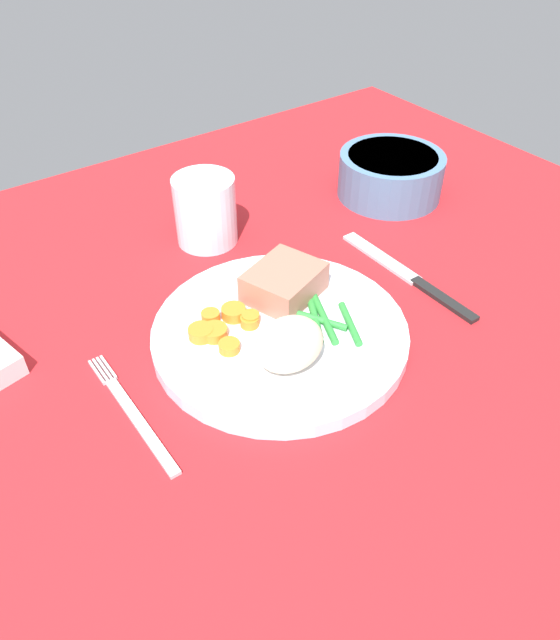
{
  "coord_description": "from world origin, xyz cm",
  "views": [
    {
      "loc": [
        -23.68,
        -40.1,
        43.55
      ],
      "look_at": [
        2.87,
        -3.42,
        4.6
      ],
      "focal_mm": 33.72,
      "sensor_mm": 36.0,
      "label": 1
    }
  ],
  "objects_px": {
    "dinner_plate": "(280,333)",
    "salad_bowl": "(391,173)",
    "water_glass": "(206,215)",
    "knife": "(409,277)",
    "meat_portion": "(284,283)",
    "fork": "(132,412)"
  },
  "relations": [
    {
      "from": "dinner_plate",
      "to": "salad_bowl",
      "type": "relative_size",
      "value": 1.82
    },
    {
      "from": "knife",
      "to": "salad_bowl",
      "type": "distance_m",
      "value": 0.2
    },
    {
      "from": "knife",
      "to": "water_glass",
      "type": "relative_size",
      "value": 2.44
    },
    {
      "from": "fork",
      "to": "knife",
      "type": "xyz_separation_m",
      "value": [
        0.35,
        -0.0,
        -0.0
      ]
    },
    {
      "from": "dinner_plate",
      "to": "water_glass",
      "type": "height_order",
      "value": "water_glass"
    },
    {
      "from": "meat_portion",
      "to": "salad_bowl",
      "type": "distance_m",
      "value": 0.29
    },
    {
      "from": "dinner_plate",
      "to": "knife",
      "type": "relative_size",
      "value": 1.26
    },
    {
      "from": "dinner_plate",
      "to": "knife",
      "type": "bearing_deg",
      "value": -0.9
    },
    {
      "from": "fork",
      "to": "water_glass",
      "type": "bearing_deg",
      "value": 50.06
    },
    {
      "from": "fork",
      "to": "knife",
      "type": "bearing_deg",
      "value": 4.33
    },
    {
      "from": "dinner_plate",
      "to": "water_glass",
      "type": "bearing_deg",
      "value": 80.14
    },
    {
      "from": "fork",
      "to": "knife",
      "type": "relative_size",
      "value": 0.81
    },
    {
      "from": "meat_portion",
      "to": "water_glass",
      "type": "distance_m",
      "value": 0.16
    },
    {
      "from": "dinner_plate",
      "to": "salad_bowl",
      "type": "distance_m",
      "value": 0.34
    },
    {
      "from": "dinner_plate",
      "to": "salad_bowl",
      "type": "bearing_deg",
      "value": 27.34
    },
    {
      "from": "meat_portion",
      "to": "fork",
      "type": "distance_m",
      "value": 0.21
    },
    {
      "from": "water_glass",
      "to": "salad_bowl",
      "type": "xyz_separation_m",
      "value": [
        0.26,
        -0.05,
        -0.0
      ]
    },
    {
      "from": "meat_portion",
      "to": "knife",
      "type": "bearing_deg",
      "value": -16.48
    },
    {
      "from": "dinner_plate",
      "to": "salad_bowl",
      "type": "height_order",
      "value": "salad_bowl"
    },
    {
      "from": "dinner_plate",
      "to": "water_glass",
      "type": "distance_m",
      "value": 0.21
    },
    {
      "from": "meat_portion",
      "to": "knife",
      "type": "distance_m",
      "value": 0.16
    },
    {
      "from": "water_glass",
      "to": "salad_bowl",
      "type": "bearing_deg",
      "value": -10.47
    }
  ]
}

